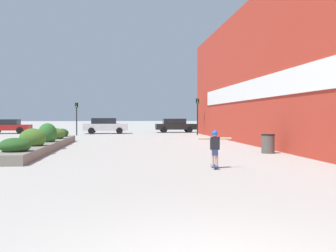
# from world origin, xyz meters

# --- Properties ---
(building_wall_right) EXTENTS (0.67, 38.79, 8.98)m
(building_wall_right) POSITION_xyz_m (6.96, 15.43, 4.48)
(building_wall_right) COLOR #B23323
(building_wall_right) RESTS_ON ground_plane
(planter_box) EXTENTS (1.35, 14.05, 1.40)m
(planter_box) POSITION_xyz_m (-5.17, 16.31, 0.41)
(planter_box) COLOR slate
(planter_box) RESTS_ON ground_plane
(skateboard) EXTENTS (0.26, 0.75, 0.09)m
(skateboard) POSITION_xyz_m (2.03, 8.21, 0.07)
(skateboard) COLOR navy
(skateboard) RESTS_ON ground_plane
(skateboarder) EXTENTS (1.12, 0.20, 1.20)m
(skateboarder) POSITION_xyz_m (2.03, 8.21, 0.82)
(skateboarder) COLOR tan
(skateboarder) RESTS_ON skateboard
(trash_bin) EXTENTS (0.65, 0.65, 0.91)m
(trash_bin) POSITION_xyz_m (5.81, 13.04, 0.46)
(trash_bin) COLOR #514C47
(trash_bin) RESTS_ON ground_plane
(car_leftmost) EXTENTS (4.39, 1.99, 1.48)m
(car_leftmost) POSITION_xyz_m (-13.00, 36.34, 0.79)
(car_leftmost) COLOR maroon
(car_leftmost) RESTS_ON ground_plane
(car_center_left) EXTENTS (4.52, 1.99, 1.61)m
(car_center_left) POSITION_xyz_m (-2.95, 35.01, 0.84)
(car_center_left) COLOR #BCBCC1
(car_center_left) RESTS_ON ground_plane
(car_center_right) EXTENTS (4.50, 1.88, 1.53)m
(car_center_right) POSITION_xyz_m (4.65, 37.15, 0.80)
(car_center_right) COLOR black
(car_center_right) RESTS_ON ground_plane
(car_rightmost) EXTENTS (3.84, 1.96, 1.54)m
(car_rightmost) POSITION_xyz_m (15.01, 34.15, 0.80)
(car_rightmost) COLOR navy
(car_rightmost) RESTS_ON ground_plane
(traffic_light_left) EXTENTS (0.28, 0.30, 3.06)m
(traffic_light_left) POSITION_xyz_m (-5.44, 31.61, 2.12)
(traffic_light_left) COLOR black
(traffic_light_left) RESTS_ON ground_plane
(traffic_light_right) EXTENTS (0.28, 0.30, 3.48)m
(traffic_light_right) POSITION_xyz_m (5.91, 30.86, 2.37)
(traffic_light_right) COLOR black
(traffic_light_right) RESTS_ON ground_plane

